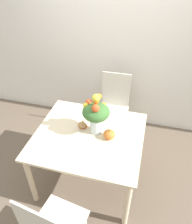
{
  "coord_description": "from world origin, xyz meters",
  "views": [
    {
      "loc": [
        0.53,
        -1.66,
        2.4
      ],
      "look_at": [
        0.06,
        0.07,
        1.02
      ],
      "focal_mm": 35.0,
      "sensor_mm": 36.0,
      "label": 1
    }
  ],
  "objects_px": {
    "flower_vase": "(96,114)",
    "turkey_figurine": "(83,124)",
    "pumpkin": "(109,134)",
    "dining_chair_near_window": "(114,107)"
  },
  "relations": [
    {
      "from": "turkey_figurine",
      "to": "dining_chair_near_window",
      "type": "height_order",
      "value": "dining_chair_near_window"
    },
    {
      "from": "pumpkin",
      "to": "turkey_figurine",
      "type": "height_order",
      "value": "pumpkin"
    },
    {
      "from": "flower_vase",
      "to": "dining_chair_near_window",
      "type": "relative_size",
      "value": 0.48
    },
    {
      "from": "pumpkin",
      "to": "dining_chair_near_window",
      "type": "relative_size",
      "value": 0.12
    },
    {
      "from": "turkey_figurine",
      "to": "pumpkin",
      "type": "bearing_deg",
      "value": -16.32
    },
    {
      "from": "pumpkin",
      "to": "dining_chair_near_window",
      "type": "bearing_deg",
      "value": 97.35
    },
    {
      "from": "dining_chair_near_window",
      "to": "turkey_figurine",
      "type": "bearing_deg",
      "value": -106.57
    },
    {
      "from": "pumpkin",
      "to": "dining_chair_near_window",
      "type": "distance_m",
      "value": 0.93
    },
    {
      "from": "flower_vase",
      "to": "turkey_figurine",
      "type": "height_order",
      "value": "flower_vase"
    },
    {
      "from": "flower_vase",
      "to": "turkey_figurine",
      "type": "relative_size",
      "value": 3.52
    }
  ]
}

